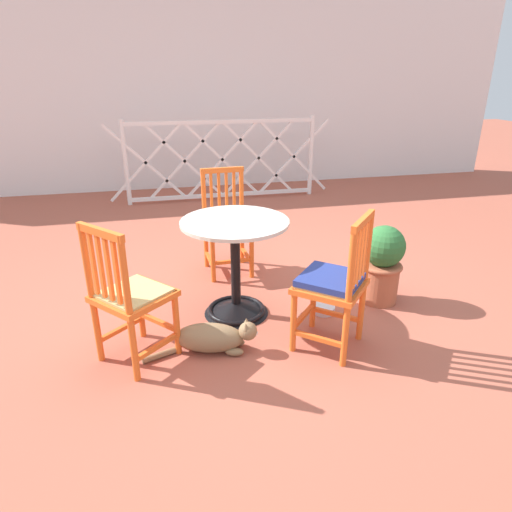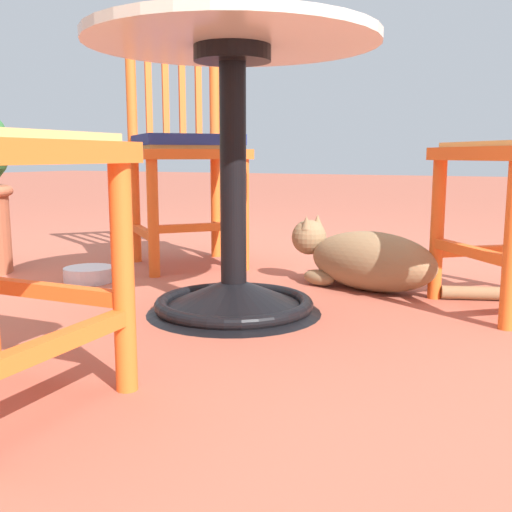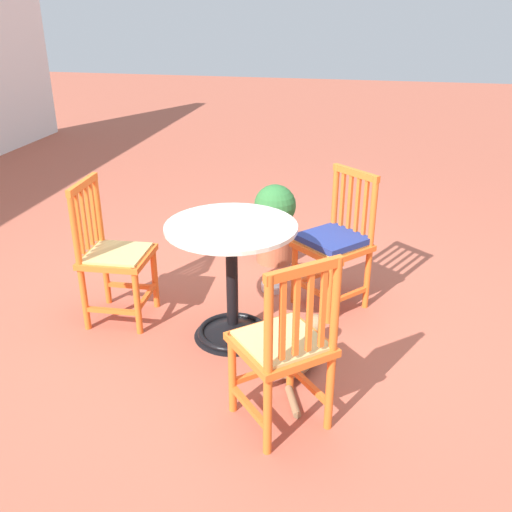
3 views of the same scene
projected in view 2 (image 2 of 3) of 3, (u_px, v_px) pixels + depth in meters
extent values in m
plane|color=#AD5642|center=(208.00, 306.00, 1.73)|extent=(24.00, 24.00, 0.00)
cone|color=black|center=(234.00, 295.00, 1.64)|extent=(0.48, 0.48, 0.10)
torus|color=black|center=(234.00, 304.00, 1.65)|extent=(0.44, 0.44, 0.04)
cylinder|color=black|center=(233.00, 176.00, 1.59)|extent=(0.07, 0.07, 0.66)
cylinder|color=black|center=(232.00, 54.00, 1.54)|extent=(0.20, 0.20, 0.04)
cylinder|color=beige|center=(232.00, 40.00, 1.53)|extent=(0.76, 0.76, 0.02)
cylinder|color=orange|center=(244.00, 211.00, 2.23)|extent=(0.04, 0.04, 0.45)
cylinder|color=orange|center=(153.00, 214.00, 2.10)|extent=(0.04, 0.04, 0.45)
cylinder|color=orange|center=(215.00, 149.00, 2.50)|extent=(0.04, 0.04, 0.91)
cylinder|color=orange|center=(133.00, 148.00, 2.38)|extent=(0.04, 0.04, 0.91)
cube|color=orange|center=(229.00, 228.00, 2.40)|extent=(0.27, 0.25, 0.03)
cube|color=orange|center=(144.00, 232.00, 2.27)|extent=(0.27, 0.25, 0.03)
cube|color=orange|center=(200.00, 227.00, 2.17)|extent=(0.25, 0.27, 0.03)
cube|color=orange|center=(186.00, 154.00, 2.29)|extent=(0.56, 0.56, 0.04)
cube|color=tan|center=(186.00, 148.00, 2.28)|extent=(0.49, 0.49, 0.02)
cube|color=orange|center=(198.00, 93.00, 2.44)|extent=(0.03, 0.03, 0.39)
cube|color=orange|center=(182.00, 92.00, 2.41)|extent=(0.03, 0.03, 0.39)
cube|color=orange|center=(165.00, 91.00, 2.39)|extent=(0.03, 0.03, 0.39)
cube|color=orange|center=(148.00, 91.00, 2.36)|extent=(0.03, 0.03, 0.39)
cube|color=orange|center=(173.00, 37.00, 2.37)|extent=(0.28, 0.31, 0.04)
cube|color=navy|center=(186.00, 140.00, 2.28)|extent=(0.51, 0.51, 0.04)
cylinder|color=orange|center=(123.00, 270.00, 1.07)|extent=(0.04, 0.04, 0.45)
cube|color=orange|center=(58.00, 342.00, 0.93)|extent=(0.04, 0.34, 0.03)
cube|color=orange|center=(51.00, 291.00, 1.15)|extent=(0.34, 0.04, 0.03)
cylinder|color=orange|center=(512.00, 240.00, 1.46)|extent=(0.04, 0.04, 0.45)
cylinder|color=orange|center=(437.00, 224.00, 1.78)|extent=(0.04, 0.04, 0.45)
cube|color=orange|center=(486.00, 250.00, 1.84)|extent=(0.27, 0.24, 0.03)
cube|color=orange|center=(470.00, 251.00, 1.63)|extent=(0.24, 0.27, 0.03)
ellipsoid|color=#8E704C|center=(372.00, 261.00, 1.91)|extent=(0.48, 0.31, 0.19)
ellipsoid|color=silver|center=(345.00, 261.00, 1.98)|extent=(0.21, 0.19, 0.14)
sphere|color=#8E704C|center=(309.00, 237.00, 2.06)|extent=(0.12, 0.12, 0.12)
ellipsoid|color=silver|center=(299.00, 239.00, 2.09)|extent=(0.06, 0.06, 0.04)
cone|color=#8E704C|center=(306.00, 223.00, 2.02)|extent=(0.04, 0.04, 0.04)
cone|color=#8E704C|center=(318.00, 221.00, 2.07)|extent=(0.04, 0.04, 0.04)
ellipsoid|color=#8E704C|center=(319.00, 278.00, 1.99)|extent=(0.13, 0.09, 0.05)
ellipsoid|color=#8E704C|center=(338.00, 273.00, 2.07)|extent=(0.13, 0.09, 0.05)
cylinder|color=#8E704C|center=(479.00, 293.00, 1.79)|extent=(0.22, 0.11, 0.04)
cylinder|color=silver|center=(89.00, 274.00, 2.06)|extent=(0.17, 0.17, 0.05)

